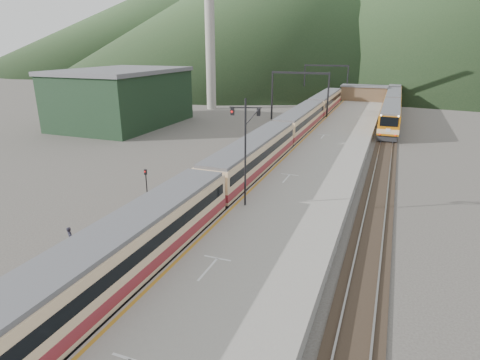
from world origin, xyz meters
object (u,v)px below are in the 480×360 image
at_px(main_train, 282,136).
at_px(worker, 70,238).
at_px(second_train, 393,102).
at_px(signal_mast, 245,143).

relative_size(main_train, worker, 52.27).
xyz_separation_m(second_train, signal_mast, (-8.96, -56.18, 3.80)).
distance_m(second_train, signal_mast, 57.01).
height_order(second_train, signal_mast, signal_mast).
bearing_deg(second_train, signal_mast, -99.06).
distance_m(main_train, worker, 28.21).
bearing_deg(main_train, worker, -102.06).
xyz_separation_m(main_train, worker, (-5.89, -27.57, -1.24)).
height_order(second_train, worker, second_train).
height_order(main_train, second_train, main_train).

